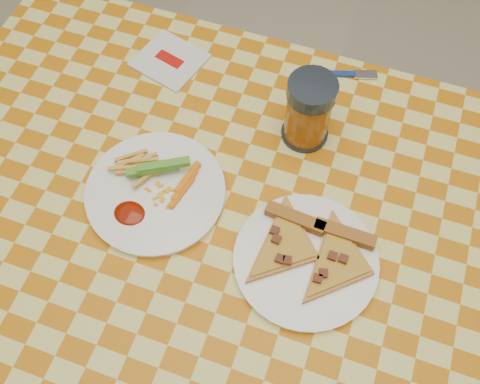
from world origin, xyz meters
name	(u,v)px	position (x,y,z in m)	size (l,w,h in m)	color
ground	(243,340)	(0.00, 0.00, 0.00)	(8.00, 8.00, 0.00)	beige
table	(245,252)	(0.00, 0.00, 0.68)	(1.28, 0.88, 0.76)	silver
plate_left	(156,193)	(-0.17, 0.02, 0.76)	(0.24, 0.24, 0.01)	white
plate_right	(306,261)	(0.11, -0.01, 0.76)	(0.23, 0.23, 0.01)	white
fries_veggies	(153,180)	(-0.18, 0.04, 0.78)	(0.16, 0.15, 0.04)	#F0B74C
pizza_slices	(311,250)	(0.11, 0.00, 0.78)	(0.22, 0.21, 0.02)	gold
drink_glass	(308,111)	(0.04, 0.23, 0.83)	(0.09, 0.09, 0.14)	black
napkin	(170,60)	(-0.27, 0.31, 0.76)	(0.15, 0.14, 0.01)	silver
fork	(342,74)	(0.07, 0.39, 0.76)	(0.14, 0.06, 0.01)	navy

